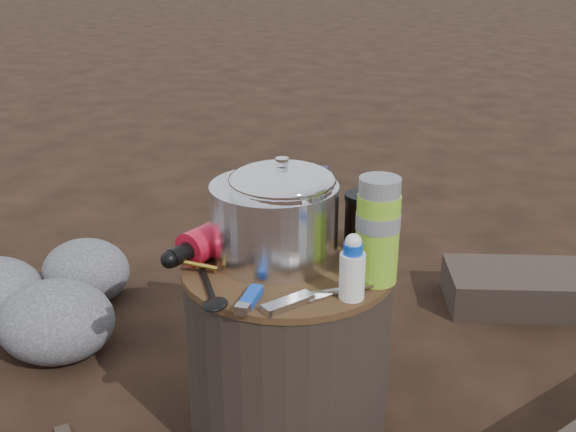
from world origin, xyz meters
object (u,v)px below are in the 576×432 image
at_px(fuel_bottle, 225,233).
at_px(travel_mug, 363,221).
at_px(thermos, 378,231).
at_px(camping_pot, 282,214).
at_px(stump, 288,347).

height_order(fuel_bottle, travel_mug, travel_mug).
height_order(fuel_bottle, thermos, thermos).
bearing_deg(thermos, fuel_bottle, 177.61).
height_order(camping_pot, thermos, camping_pot).
bearing_deg(fuel_bottle, camping_pot, 9.29).
relative_size(camping_pot, travel_mug, 1.77).
bearing_deg(stump, thermos, 1.29).
xyz_separation_m(thermos, travel_mug, (-0.07, 0.14, -0.04)).
relative_size(fuel_bottle, travel_mug, 2.52).
xyz_separation_m(stump, fuel_bottle, (-0.15, 0.02, 0.22)).
bearing_deg(travel_mug, stump, -127.24).
distance_m(fuel_bottle, travel_mug, 0.28).
relative_size(camping_pot, thermos, 1.01).
height_order(stump, travel_mug, travel_mug).
bearing_deg(fuel_bottle, travel_mug, 38.00).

